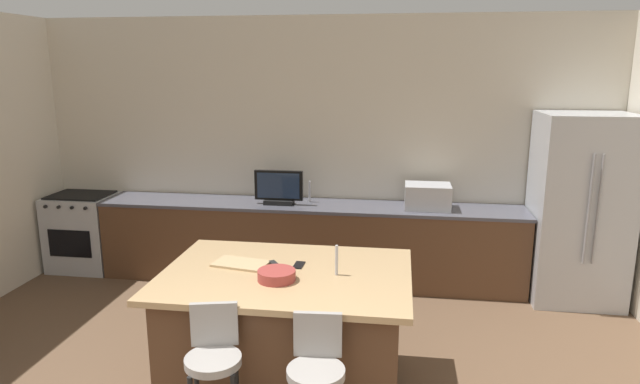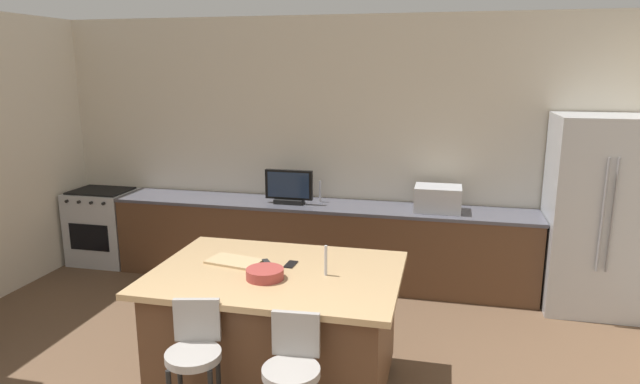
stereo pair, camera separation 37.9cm
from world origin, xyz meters
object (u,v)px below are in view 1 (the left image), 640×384
object	(u,v)px
refrigerator	(579,209)
tv_remote	(275,265)
kitchen_island	(287,331)
range_oven	(84,232)
cutting_board	(241,264)
fruit_bowl	(277,275)
tv_monitor	(279,189)
bar_stool_right	(316,382)
cell_phone	(299,265)
bar_stool_left	(214,371)
microwave	(428,196)

from	to	relation	value
refrigerator	tv_remote	xyz separation A→B (m)	(-2.70, -1.99, -0.02)
kitchen_island	range_oven	distance (m)	3.64
cutting_board	fruit_bowl	bearing A→B (deg)	-37.89
tv_monitor	bar_stool_right	bearing A→B (deg)	-73.51
refrigerator	cell_phone	bearing A→B (deg)	-142.53
cell_phone	cutting_board	xyz separation A→B (m)	(-0.43, -0.05, 0.01)
bar_stool_left	bar_stool_right	distance (m)	0.63
range_oven	tv_monitor	bearing A→B (deg)	-1.21
range_oven	fruit_bowl	distance (m)	3.75
microwave	tv_monitor	bearing A→B (deg)	-178.16
tv_monitor	fruit_bowl	xyz separation A→B (m)	(0.49, -2.28, -0.09)
kitchen_island	refrigerator	bearing A→B (deg)	38.74
cell_phone	tv_remote	xyz separation A→B (m)	(-0.17, -0.04, 0.01)
refrigerator	microwave	distance (m)	1.52
bar_stool_left	fruit_bowl	distance (m)	0.77
microwave	cell_phone	world-z (taller)	microwave
tv_monitor	tv_remote	size ratio (longest dim) A/B	3.15
fruit_bowl	range_oven	bearing A→B (deg)	141.09
refrigerator	tv_monitor	world-z (taller)	refrigerator
refrigerator	fruit_bowl	distance (m)	3.46
fruit_bowl	cutting_board	xyz separation A→B (m)	(-0.33, 0.26, -0.03)
kitchen_island	bar_stool_right	xyz separation A→B (m)	(0.34, -0.80, 0.10)
range_oven	bar_stool_right	xyz separation A→B (m)	(3.26, -2.97, 0.12)
bar_stool_right	tv_remote	size ratio (longest dim) A/B	5.67
bar_stool_left	bar_stool_right	bearing A→B (deg)	-15.71
fruit_bowl	cell_phone	world-z (taller)	fruit_bowl
range_oven	tv_remote	bearing A→B (deg)	-36.26
refrigerator	bar_stool_right	size ratio (longest dim) A/B	2.00
kitchen_island	refrigerator	xyz separation A→B (m)	(2.60, 2.09, 0.49)
tv_monitor	tv_remote	world-z (taller)	tv_monitor
kitchen_island	cutting_board	xyz separation A→B (m)	(-0.36, 0.10, 0.47)
refrigerator	bar_stool_left	bearing A→B (deg)	-135.31
microwave	cutting_board	world-z (taller)	microwave
refrigerator	cell_phone	distance (m)	3.20
microwave	kitchen_island	bearing A→B (deg)	-116.66
bar_stool_left	cutting_board	xyz separation A→B (m)	(-0.08, 0.87, 0.36)
tv_monitor	bar_stool_left	world-z (taller)	tv_monitor
tv_remote	cell_phone	bearing A→B (deg)	-20.79
kitchen_island	microwave	size ratio (longest dim) A/B	3.72
tv_remote	fruit_bowl	bearing A→B (deg)	-109.67
cell_phone	cutting_board	size ratio (longest dim) A/B	0.38
fruit_bowl	cutting_board	size ratio (longest dim) A/B	0.67
bar_stool_left	kitchen_island	bearing A→B (deg)	56.19
bar_stool_right	fruit_bowl	distance (m)	0.84
range_oven	bar_stool_left	xyz separation A→B (m)	(2.64, -2.94, 0.13)
tv_monitor	bar_stool_right	size ratio (longest dim) A/B	0.55
microwave	bar_stool_right	bearing A→B (deg)	-104.16
microwave	bar_stool_right	world-z (taller)	microwave
kitchen_island	microwave	bearing A→B (deg)	63.34
bar_stool_left	cutting_board	world-z (taller)	bar_stool_left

